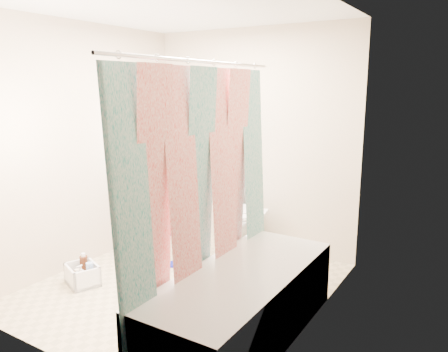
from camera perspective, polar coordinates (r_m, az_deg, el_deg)
The scene contains 14 objects.
floor at distance 4.11m, azimuth -5.34°, elevation -14.13°, with size 2.60×2.60×0.00m, color #C1B088.
ceiling at distance 3.76m, azimuth -6.07°, elevation 21.01°, with size 2.40×2.60×0.02m, color silver.
wall_back at distance 4.84m, azimuth 3.72°, elevation 4.68°, with size 2.40×0.02×2.40m, color #B8AA8E.
wall_front at distance 2.85m, azimuth -21.73°, elevation -1.06°, with size 2.40×0.02×2.40m, color #B8AA8E.
wall_left at distance 4.57m, azimuth -17.75°, elevation 3.74°, with size 0.02×2.60×2.40m, color #B8AA8E.
wall_right at distance 3.18m, azimuth 11.79°, elevation 0.78°, with size 0.02×2.60×2.40m, color #B8AA8E.
bathtub at distance 3.26m, azimuth 2.35°, elevation -16.14°, with size 0.70×1.75×0.50m.
curtain_rod at distance 3.06m, azimuth -2.95°, elevation 14.71°, with size 0.02×0.02×1.90m, color silver.
shower_curtain at distance 3.15m, azimuth -2.77°, elevation -2.43°, with size 0.06×1.75×1.80m, color white.
toilet at distance 4.77m, azimuth 2.85°, elevation -5.03°, with size 0.47×0.82×0.83m, color silver.
tank_lid at distance 4.62m, azimuth 2.44°, elevation -4.63°, with size 0.51×0.22×0.04m, color white.
tank_internals at distance 4.89m, azimuth 3.00°, elevation 0.28°, with size 0.20×0.09×0.27m.
plumber at distance 4.39m, azimuth -5.69°, elevation -1.30°, with size 0.59×0.39×1.61m, color #1033A0.
cleaning_caddy at distance 4.29m, azimuth -17.97°, elevation -12.27°, with size 0.38×0.35×0.24m.
Camera 1 is at (2.25, -2.94, 1.79)m, focal length 35.00 mm.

